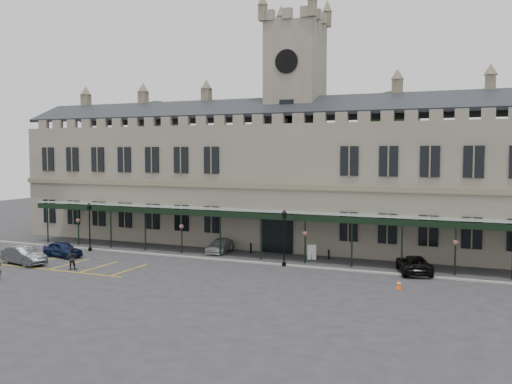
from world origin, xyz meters
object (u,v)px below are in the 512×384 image
at_px(sign_board, 312,252).
at_px(lamp_post_left, 90,222).
at_px(car_van, 414,264).
at_px(car_left_b, 24,255).
at_px(car_left_a, 63,249).
at_px(clock_tower, 295,115).
at_px(car_taxi, 220,245).
at_px(person_b, 72,258).
at_px(lamp_post_mid, 284,233).
at_px(traffic_cone, 399,284).
at_px(station_building, 295,181).

bearing_deg(sign_board, lamp_post_left, 174.29).
bearing_deg(car_van, sign_board, -30.76).
relative_size(sign_board, car_left_b, 0.29).
bearing_deg(car_left_b, car_left_a, 4.03).
distance_m(clock_tower, car_left_b, 28.31).
relative_size(car_taxi, car_van, 0.88).
height_order(car_left_a, person_b, person_b).
relative_size(clock_tower, sign_board, 18.94).
bearing_deg(person_b, car_taxi, -139.17).
bearing_deg(sign_board, car_left_a, -177.02).
distance_m(lamp_post_mid, car_van, 10.51).
relative_size(sign_board, car_van, 0.27).
distance_m(car_van, person_b, 27.00).
height_order(lamp_post_left, car_left_b, lamp_post_left).
bearing_deg(lamp_post_mid, lamp_post_left, -178.75).
distance_m(car_left_b, car_van, 31.89).
relative_size(car_left_a, car_left_b, 0.88).
bearing_deg(person_b, clock_tower, -140.85).
xyz_separation_m(lamp_post_left, car_left_a, (-0.20, -3.46, -2.06)).
height_order(lamp_post_left, person_b, lamp_post_left).
xyz_separation_m(traffic_cone, sign_board, (-8.74, 7.91, 0.33)).
distance_m(lamp_post_left, car_van, 29.82).
relative_size(lamp_post_left, traffic_cone, 7.27).
bearing_deg(car_taxi, car_left_b, -143.99).
distance_m(clock_tower, lamp_post_mid, 15.12).
bearing_deg(lamp_post_mid, person_b, -152.25).
xyz_separation_m(station_building, car_left_b, (-17.50, -18.42, -5.71)).
relative_size(clock_tower, car_left_b, 5.42).
distance_m(car_left_b, person_b, 5.20).
bearing_deg(lamp_post_mid, clock_tower, 104.72).
bearing_deg(car_left_a, lamp_post_left, 7.76).
bearing_deg(person_b, lamp_post_left, -77.14).
xyz_separation_m(clock_tower, car_taxi, (-5.00, -6.83, -12.48)).
xyz_separation_m(car_left_a, car_left_b, (-0.61, -3.94, 0.06)).
xyz_separation_m(lamp_post_left, car_left_b, (-0.81, -7.40, -1.99)).
relative_size(traffic_cone, car_left_a, 0.16).
distance_m(station_building, car_taxi, 10.23).
relative_size(sign_board, car_left_a, 0.32).
bearing_deg(lamp_post_mid, car_left_b, -158.92).
bearing_deg(person_b, lamp_post_mid, -169.66).
xyz_separation_m(station_building, car_taxi, (-5.00, -6.75, -5.84)).
height_order(car_left_b, car_van, car_left_b).
xyz_separation_m(car_left_b, person_b, (5.20, -0.12, 0.15)).
height_order(traffic_cone, car_van, car_van).
distance_m(lamp_post_mid, traffic_cone, 11.14).
xyz_separation_m(traffic_cone, car_left_b, (-30.28, -3.53, 0.44)).
bearing_deg(car_taxi, clock_tower, 46.78).
xyz_separation_m(sign_board, car_taxi, (-9.05, 0.24, -0.01)).
height_order(traffic_cone, car_left_b, car_left_b).
bearing_deg(car_left_b, person_b, -78.45).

